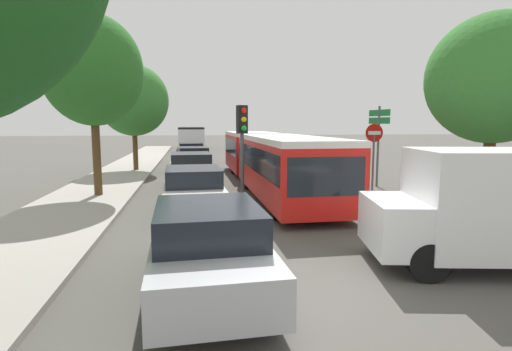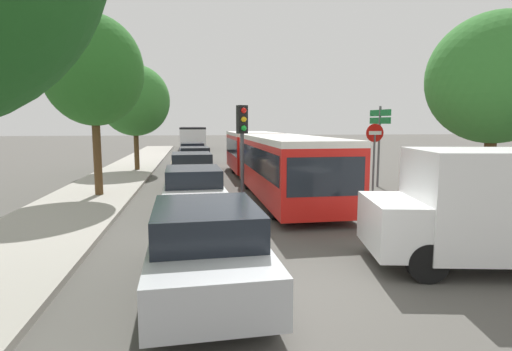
{
  "view_description": "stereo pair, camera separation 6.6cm",
  "coord_description": "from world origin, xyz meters",
  "px_view_note": "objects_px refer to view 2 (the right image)",
  "views": [
    {
      "loc": [
        -1.84,
        -6.25,
        2.79
      ],
      "look_at": [
        0.2,
        5.98,
        1.2
      ],
      "focal_mm": 28.0,
      "sensor_mm": 36.0,
      "label": 1
    },
    {
      "loc": [
        -1.77,
        -6.26,
        2.79
      ],
      "look_at": [
        0.2,
        5.98,
        1.2
      ],
      "focal_mm": 28.0,
      "sensor_mm": 36.0,
      "label": 2
    }
  ],
  "objects_px": {
    "traffic_light": "(242,134)",
    "queued_car_navy": "(192,153)",
    "articulated_bus": "(268,156)",
    "queued_car_white": "(193,190)",
    "direction_sign_post": "(380,130)",
    "no_entry_sign": "(374,148)",
    "queued_car_silver": "(206,247)",
    "tree_right_near": "(495,79)",
    "queued_car_black": "(195,159)",
    "tree_left_far": "(134,102)",
    "white_van": "(510,205)",
    "tree_left_mid": "(94,74)",
    "city_bus_rear": "(193,136)",
    "queued_car_tan": "(192,170)"
  },
  "relations": [
    {
      "from": "traffic_light",
      "to": "queued_car_navy",
      "type": "bearing_deg",
      "value": 171.33
    },
    {
      "from": "articulated_bus",
      "to": "queued_car_white",
      "type": "distance_m",
      "value": 6.23
    },
    {
      "from": "traffic_light",
      "to": "direction_sign_post",
      "type": "distance_m",
      "value": 7.72
    },
    {
      "from": "queued_car_white",
      "to": "no_entry_sign",
      "type": "distance_m",
      "value": 7.24
    },
    {
      "from": "queued_car_silver",
      "to": "traffic_light",
      "type": "distance_m",
      "value": 6.7
    },
    {
      "from": "articulated_bus",
      "to": "tree_right_near",
      "type": "distance_m",
      "value": 9.2
    },
    {
      "from": "queued_car_black",
      "to": "direction_sign_post",
      "type": "height_order",
      "value": "direction_sign_post"
    },
    {
      "from": "tree_left_far",
      "to": "tree_right_near",
      "type": "relative_size",
      "value": 1.02
    },
    {
      "from": "queued_car_white",
      "to": "tree_left_far",
      "type": "bearing_deg",
      "value": 13.55
    },
    {
      "from": "queued_car_navy",
      "to": "white_van",
      "type": "bearing_deg",
      "value": -167.05
    },
    {
      "from": "articulated_bus",
      "to": "queued_car_silver",
      "type": "height_order",
      "value": "articulated_bus"
    },
    {
      "from": "traffic_light",
      "to": "tree_right_near",
      "type": "relative_size",
      "value": 0.56
    },
    {
      "from": "tree_right_near",
      "to": "queued_car_black",
      "type": "bearing_deg",
      "value": 124.56
    },
    {
      "from": "articulated_bus",
      "to": "white_van",
      "type": "height_order",
      "value": "articulated_bus"
    },
    {
      "from": "queued_car_black",
      "to": "tree_left_mid",
      "type": "bearing_deg",
      "value": 153.71
    },
    {
      "from": "queued_car_black",
      "to": "no_entry_sign",
      "type": "distance_m",
      "value": 11.69
    },
    {
      "from": "city_bus_rear",
      "to": "traffic_light",
      "type": "xyz_separation_m",
      "value": [
        1.47,
        -33.01,
        1.04
      ]
    },
    {
      "from": "queued_car_navy",
      "to": "tree_right_near",
      "type": "distance_m",
      "value": 21.0
    },
    {
      "from": "queued_car_tan",
      "to": "white_van",
      "type": "relative_size",
      "value": 0.84
    },
    {
      "from": "queued_car_black",
      "to": "direction_sign_post",
      "type": "distance_m",
      "value": 10.94
    },
    {
      "from": "tree_left_far",
      "to": "articulated_bus",
      "type": "bearing_deg",
      "value": -45.28
    },
    {
      "from": "queued_car_tan",
      "to": "white_van",
      "type": "xyz_separation_m",
      "value": [
        6.08,
        -11.4,
        0.47
      ]
    },
    {
      "from": "queued_car_white",
      "to": "queued_car_navy",
      "type": "height_order",
      "value": "same"
    },
    {
      "from": "direction_sign_post",
      "to": "traffic_light",
      "type": "bearing_deg",
      "value": 19.21
    },
    {
      "from": "queued_car_white",
      "to": "traffic_light",
      "type": "xyz_separation_m",
      "value": [
        1.6,
        0.36,
        1.76
      ]
    },
    {
      "from": "queued_car_silver",
      "to": "tree_right_near",
      "type": "distance_m",
      "value": 10.47
    },
    {
      "from": "queued_car_white",
      "to": "no_entry_sign",
      "type": "xyz_separation_m",
      "value": [
        6.89,
        1.92,
        1.14
      ]
    },
    {
      "from": "queued_car_tan",
      "to": "no_entry_sign",
      "type": "height_order",
      "value": "no_entry_sign"
    },
    {
      "from": "no_entry_sign",
      "to": "city_bus_rear",
      "type": "bearing_deg",
      "value": -167.86
    },
    {
      "from": "queued_car_silver",
      "to": "queued_car_black",
      "type": "relative_size",
      "value": 1.01
    },
    {
      "from": "queued_car_black",
      "to": "no_entry_sign",
      "type": "bearing_deg",
      "value": -146.32
    },
    {
      "from": "no_entry_sign",
      "to": "direction_sign_post",
      "type": "xyz_separation_m",
      "value": [
        1.36,
        2.37,
        0.68
      ]
    },
    {
      "from": "city_bus_rear",
      "to": "queued_car_black",
      "type": "xyz_separation_m",
      "value": [
        0.01,
        -21.98,
        -0.71
      ]
    },
    {
      "from": "queued_car_black",
      "to": "queued_car_navy",
      "type": "distance_m",
      "value": 5.75
    },
    {
      "from": "articulated_bus",
      "to": "tree_right_near",
      "type": "bearing_deg",
      "value": 40.07
    },
    {
      "from": "traffic_light",
      "to": "city_bus_rear",
      "type": "bearing_deg",
      "value": 168.47
    },
    {
      "from": "city_bus_rear",
      "to": "queued_car_black",
      "type": "distance_m",
      "value": 21.99
    },
    {
      "from": "queued_car_silver",
      "to": "tree_left_far",
      "type": "relative_size",
      "value": 0.69
    },
    {
      "from": "queued_car_navy",
      "to": "white_van",
      "type": "xyz_separation_m",
      "value": [
        6.03,
        -22.9,
        0.5
      ]
    },
    {
      "from": "city_bus_rear",
      "to": "queued_car_black",
      "type": "bearing_deg",
      "value": -179.87
    },
    {
      "from": "queued_car_tan",
      "to": "tree_left_mid",
      "type": "distance_m",
      "value": 5.69
    },
    {
      "from": "city_bus_rear",
      "to": "direction_sign_post",
      "type": "distance_m",
      "value": 30.22
    },
    {
      "from": "queued_car_black",
      "to": "white_van",
      "type": "height_order",
      "value": "white_van"
    },
    {
      "from": "white_van",
      "to": "no_entry_sign",
      "type": "distance_m",
      "value": 7.74
    },
    {
      "from": "articulated_bus",
      "to": "tree_left_far",
      "type": "bearing_deg",
      "value": -135.28
    },
    {
      "from": "queued_car_tan",
      "to": "tree_left_mid",
      "type": "xyz_separation_m",
      "value": [
        -3.47,
        -2.29,
        3.88
      ]
    },
    {
      "from": "no_entry_sign",
      "to": "queued_car_white",
      "type": "bearing_deg",
      "value": -74.46
    },
    {
      "from": "white_van",
      "to": "tree_left_far",
      "type": "distance_m",
      "value": 20.18
    },
    {
      "from": "queued_car_silver",
      "to": "queued_car_navy",
      "type": "distance_m",
      "value": 23.09
    },
    {
      "from": "white_van",
      "to": "traffic_light",
      "type": "height_order",
      "value": "traffic_light"
    }
  ]
}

